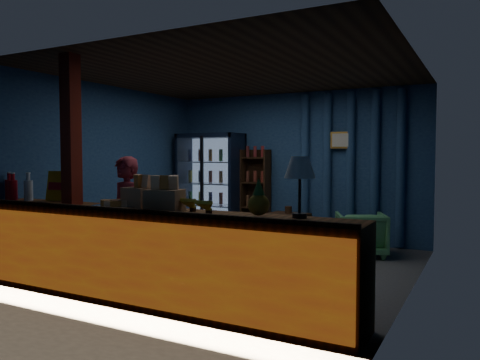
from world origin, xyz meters
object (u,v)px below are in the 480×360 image
object	(u,v)px
green_chair	(361,234)
shopkeeper	(126,220)
pastry_tray	(116,205)
table_lamp	(300,170)

from	to	relation	value
green_chair	shopkeeper	bearing A→B (deg)	30.92
green_chair	pastry_tray	xyz separation A→B (m)	(-1.76, -3.29, 0.65)
shopkeeper	table_lamp	world-z (taller)	table_lamp
shopkeeper	pastry_tray	xyz separation A→B (m)	(0.30, -0.48, 0.24)
shopkeeper	pastry_tray	size ratio (longest dim) A/B	2.94
shopkeeper	table_lamp	bearing A→B (deg)	14.53
pastry_tray	shopkeeper	bearing A→B (deg)	121.67
green_chair	table_lamp	distance (m)	3.31
shopkeeper	pastry_tray	bearing A→B (deg)	-35.66
shopkeeper	green_chair	world-z (taller)	shopkeeper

